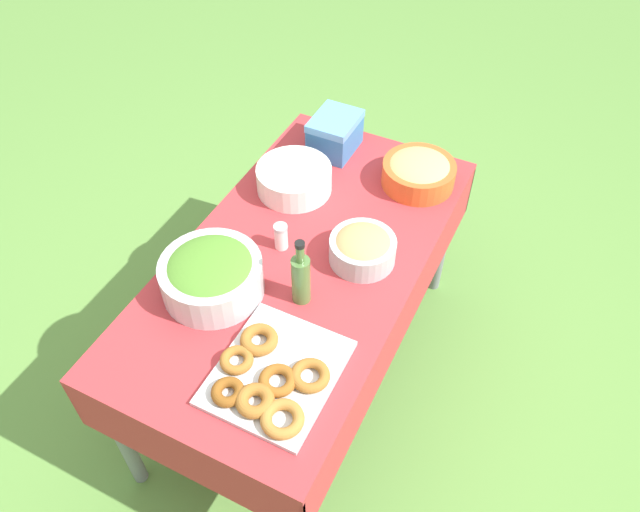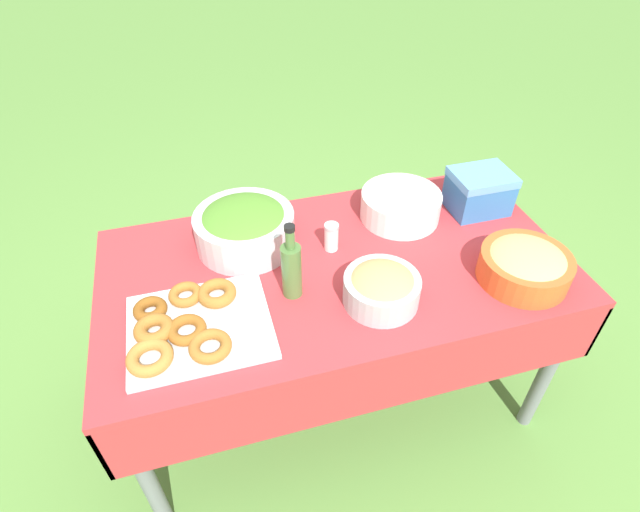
{
  "view_description": "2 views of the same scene",
  "coord_description": "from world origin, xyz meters",
  "px_view_note": "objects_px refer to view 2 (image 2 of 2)",
  "views": [
    {
      "loc": [
        1.24,
        0.68,
        2.2
      ],
      "look_at": [
        -0.0,
        0.07,
        0.72
      ],
      "focal_mm": 35.0,
      "sensor_mm": 36.0,
      "label": 1
    },
    {
      "loc": [
        0.37,
        1.11,
        1.73
      ],
      "look_at": [
        0.07,
        0.06,
        0.79
      ],
      "focal_mm": 28.0,
      "sensor_mm": 36.0,
      "label": 2
    }
  ],
  "objects_px": {
    "olive_oil_bottle": "(291,268)",
    "bread_bowl": "(382,287)",
    "salad_bowl": "(245,226)",
    "cooler_box": "(479,191)",
    "plate_stack": "(400,206)",
    "pasta_bowl": "(525,265)",
    "donut_platter": "(189,325)"
  },
  "relations": [
    {
      "from": "salad_bowl",
      "to": "bread_bowl",
      "type": "distance_m",
      "value": 0.49
    },
    {
      "from": "donut_platter",
      "to": "cooler_box",
      "type": "relative_size",
      "value": 1.96
    },
    {
      "from": "bread_bowl",
      "to": "donut_platter",
      "type": "bearing_deg",
      "value": -4.01
    },
    {
      "from": "cooler_box",
      "to": "pasta_bowl",
      "type": "bearing_deg",
      "value": 82.09
    },
    {
      "from": "plate_stack",
      "to": "olive_oil_bottle",
      "type": "relative_size",
      "value": 1.11
    },
    {
      "from": "pasta_bowl",
      "to": "donut_platter",
      "type": "bearing_deg",
      "value": -3.91
    },
    {
      "from": "olive_oil_bottle",
      "to": "cooler_box",
      "type": "distance_m",
      "value": 0.77
    },
    {
      "from": "salad_bowl",
      "to": "donut_platter",
      "type": "distance_m",
      "value": 0.39
    },
    {
      "from": "pasta_bowl",
      "to": "olive_oil_bottle",
      "type": "xyz_separation_m",
      "value": [
        0.68,
        -0.13,
        0.04
      ]
    },
    {
      "from": "plate_stack",
      "to": "olive_oil_bottle",
      "type": "height_order",
      "value": "olive_oil_bottle"
    },
    {
      "from": "pasta_bowl",
      "to": "bread_bowl",
      "type": "height_order",
      "value": "pasta_bowl"
    },
    {
      "from": "pasta_bowl",
      "to": "bread_bowl",
      "type": "distance_m",
      "value": 0.45
    },
    {
      "from": "bread_bowl",
      "to": "cooler_box",
      "type": "distance_m",
      "value": 0.6
    },
    {
      "from": "donut_platter",
      "to": "olive_oil_bottle",
      "type": "xyz_separation_m",
      "value": [
        -0.3,
        -0.06,
        0.08
      ]
    },
    {
      "from": "salad_bowl",
      "to": "donut_platter",
      "type": "height_order",
      "value": "salad_bowl"
    },
    {
      "from": "plate_stack",
      "to": "bread_bowl",
      "type": "height_order",
      "value": "bread_bowl"
    },
    {
      "from": "olive_oil_bottle",
      "to": "pasta_bowl",
      "type": "bearing_deg",
      "value": 169.1
    },
    {
      "from": "olive_oil_bottle",
      "to": "bread_bowl",
      "type": "height_order",
      "value": "olive_oil_bottle"
    },
    {
      "from": "salad_bowl",
      "to": "cooler_box",
      "type": "distance_m",
      "value": 0.82
    },
    {
      "from": "olive_oil_bottle",
      "to": "plate_stack",
      "type": "bearing_deg",
      "value": -149.64
    },
    {
      "from": "olive_oil_bottle",
      "to": "bread_bowl",
      "type": "distance_m",
      "value": 0.26
    },
    {
      "from": "olive_oil_bottle",
      "to": "salad_bowl",
      "type": "bearing_deg",
      "value": -70.77
    },
    {
      "from": "salad_bowl",
      "to": "pasta_bowl",
      "type": "bearing_deg",
      "value": 152.97
    },
    {
      "from": "plate_stack",
      "to": "olive_oil_bottle",
      "type": "bearing_deg",
      "value": 30.36
    },
    {
      "from": "donut_platter",
      "to": "olive_oil_bottle",
      "type": "relative_size",
      "value": 1.59
    },
    {
      "from": "cooler_box",
      "to": "plate_stack",
      "type": "bearing_deg",
      "value": -5.89
    },
    {
      "from": "pasta_bowl",
      "to": "cooler_box",
      "type": "xyz_separation_m",
      "value": [
        -0.05,
        -0.36,
        0.02
      ]
    },
    {
      "from": "salad_bowl",
      "to": "bread_bowl",
      "type": "xyz_separation_m",
      "value": [
        -0.33,
        0.36,
        -0.02
      ]
    },
    {
      "from": "pasta_bowl",
      "to": "plate_stack",
      "type": "relative_size",
      "value": 0.98
    },
    {
      "from": "olive_oil_bottle",
      "to": "cooler_box",
      "type": "xyz_separation_m",
      "value": [
        -0.73,
        -0.23,
        -0.02
      ]
    },
    {
      "from": "pasta_bowl",
      "to": "plate_stack",
      "type": "distance_m",
      "value": 0.46
    },
    {
      "from": "donut_platter",
      "to": "bread_bowl",
      "type": "distance_m",
      "value": 0.54
    }
  ]
}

